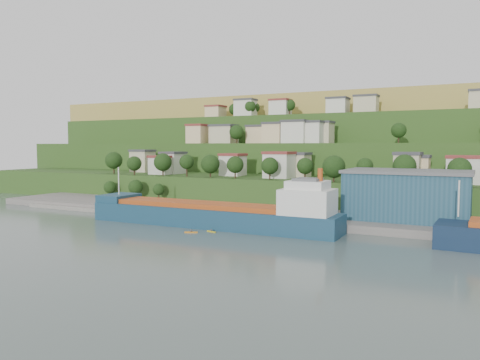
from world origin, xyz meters
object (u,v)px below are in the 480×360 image
Objects in this scene: caravan at (105,201)px; kayak_orange at (191,232)px; cargo_ship_near at (217,216)px; warehouse at (407,195)px.

caravan reaches higher than kayak_orange.
cargo_ship_near reaches higher than kayak_orange.
warehouse reaches higher than kayak_orange.
warehouse is (43.72, 22.71, 5.58)m from cargo_ship_near.
caravan is 56.29m from kayak_orange.
warehouse is 96.61m from caravan.
warehouse is at bearing 10.70° from kayak_orange.
warehouse is 5.71× the size of caravan.
warehouse reaches higher than caravan.
cargo_ship_near reaches higher than caravan.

